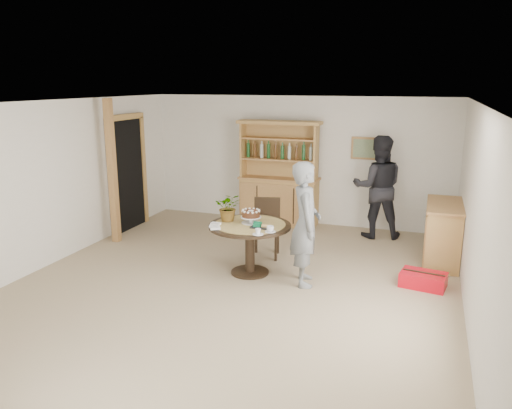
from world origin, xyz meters
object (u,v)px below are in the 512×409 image
(dining_chair, at_px, (266,224))
(red_suitcase, at_px, (423,280))
(dining_table, at_px, (250,234))
(adult_person, at_px, (378,187))
(hutch, at_px, (279,190))
(sideboard, at_px, (443,233))
(teen_boy, at_px, (306,224))

(dining_chair, distance_m, red_suitcase, 2.54)
(dining_table, height_order, adult_person, adult_person)
(dining_chair, bearing_deg, adult_person, 34.28)
(red_suitcase, bearing_deg, hutch, 149.20)
(sideboard, xyz_separation_m, dining_chair, (-2.70, -0.62, 0.06))
(teen_boy, height_order, adult_person, adult_person)
(hutch, xyz_separation_m, dining_chair, (0.34, -1.87, -0.15))
(red_suitcase, bearing_deg, sideboard, 87.49)
(hutch, relative_size, dining_table, 1.70)
(sideboard, distance_m, dining_table, 3.05)
(sideboard, xyz_separation_m, dining_table, (-2.68, -1.45, 0.13))
(adult_person, height_order, red_suitcase, adult_person)
(dining_table, height_order, dining_chair, dining_chair)
(dining_table, height_order, teen_boy, teen_boy)
(dining_chair, bearing_deg, dining_table, -100.54)
(dining_table, distance_m, dining_chair, 0.83)
(dining_chair, relative_size, teen_boy, 0.54)
(hutch, bearing_deg, red_suitcase, -40.27)
(adult_person, distance_m, red_suitcase, 2.45)
(teen_boy, xyz_separation_m, red_suitcase, (1.59, 0.42, -0.77))
(hutch, distance_m, dining_table, 2.72)
(dining_chair, distance_m, teen_boy, 1.31)
(hutch, relative_size, red_suitcase, 3.10)
(hutch, relative_size, adult_person, 1.10)
(teen_boy, bearing_deg, red_suitcase, -92.81)
(dining_chair, xyz_separation_m, red_suitcase, (2.46, -0.51, -0.43))
(hutch, xyz_separation_m, adult_person, (1.92, -0.24, 0.24))
(dining_table, relative_size, adult_person, 0.65)
(hutch, relative_size, dining_chair, 2.16)
(dining_chair, relative_size, adult_person, 0.51)
(red_suitcase, bearing_deg, dining_chair, 177.80)
(adult_person, bearing_deg, hutch, -18.88)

